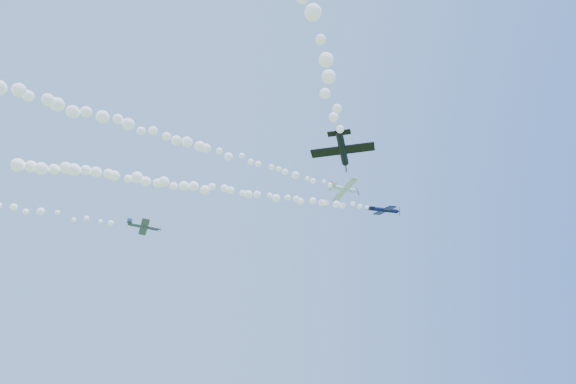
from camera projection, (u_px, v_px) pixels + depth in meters
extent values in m
cylinder|color=white|center=(344.00, 189.00, 104.36)|extent=(5.96, 4.61, 1.58)
cone|color=white|center=(356.00, 191.00, 106.16)|extent=(1.22, 1.19, 0.97)
cone|color=red|center=(358.00, 192.00, 106.41)|extent=(0.47, 0.45, 0.35)
cube|color=black|center=(358.00, 192.00, 106.35)|extent=(0.48, 0.57, 2.06)
cube|color=white|center=(345.00, 190.00, 104.42)|extent=(4.22, 8.05, 2.32)
cube|color=white|center=(333.00, 186.00, 102.89)|extent=(1.82, 2.96, 0.88)
cube|color=red|center=(332.00, 184.00, 103.21)|extent=(1.24, 0.72, 1.40)
sphere|color=black|center=(347.00, 188.00, 105.08)|extent=(1.14, 1.16, 1.04)
cylinder|color=#0E123D|center=(383.00, 210.00, 105.68)|extent=(6.81, 1.69, 1.06)
cone|color=#0E123D|center=(398.00, 211.00, 106.59)|extent=(0.90, 0.98, 0.91)
cone|color=white|center=(400.00, 212.00, 106.71)|extent=(0.38, 0.35, 0.32)
cube|color=black|center=(400.00, 212.00, 106.68)|extent=(0.08, 0.61, 2.12)
cube|color=#0E123D|center=(384.00, 211.00, 105.71)|extent=(2.50, 8.28, 1.92)
cube|color=#0E123D|center=(371.00, 208.00, 104.94)|extent=(1.24, 2.95, 0.71)
cube|color=white|center=(370.00, 205.00, 105.08)|extent=(1.08, 0.49, 1.36)
sphere|color=black|center=(387.00, 208.00, 106.03)|extent=(0.89, 1.03, 0.97)
cylinder|color=#3C4958|center=(143.00, 226.00, 99.21)|extent=(6.07, 2.35, 1.16)
cone|color=#3C4958|center=(159.00, 229.00, 100.16)|extent=(0.92, 0.96, 0.84)
cone|color=navy|center=(161.00, 230.00, 100.29)|extent=(0.38, 0.35, 0.30)
cube|color=black|center=(160.00, 230.00, 100.26)|extent=(0.15, 0.30, 1.91)
cube|color=#3C4958|center=(144.00, 227.00, 99.22)|extent=(2.89, 7.56, 0.74)
cube|color=#3C4958|center=(129.00, 223.00, 98.45)|extent=(1.33, 2.72, 0.31)
cube|color=navy|center=(130.00, 221.00, 98.72)|extent=(1.00, 0.36, 1.26)
sphere|color=black|center=(147.00, 225.00, 99.67)|extent=(0.87, 0.90, 0.81)
cylinder|color=black|center=(342.00, 148.00, 61.40)|extent=(3.40, 6.51, 1.49)
cone|color=black|center=(346.00, 164.00, 64.33)|extent=(1.14, 1.12, 0.94)
cone|color=orange|center=(346.00, 166.00, 64.73)|extent=(0.42, 0.45, 0.34)
cube|color=black|center=(346.00, 166.00, 64.62)|extent=(0.22, 0.28, 2.09)
cube|color=black|center=(342.00, 150.00, 61.55)|extent=(8.15, 4.69, 0.36)
cube|color=black|center=(339.00, 133.00, 58.99)|extent=(3.00, 1.98, 0.19)
cube|color=orange|center=(339.00, 129.00, 59.25)|extent=(0.53, 1.11, 1.41)
sphere|color=black|center=(343.00, 150.00, 62.39)|extent=(1.06, 1.10, 0.86)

